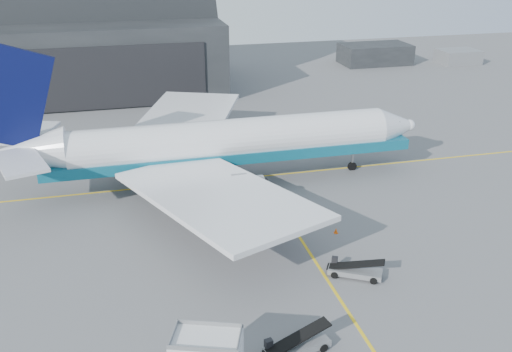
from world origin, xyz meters
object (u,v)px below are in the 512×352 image
object	(u,v)px
pushback_tug	(258,219)
belt_loader_a	(296,346)
belt_loader_b	(354,270)
airliner	(214,144)

from	to	relation	value
pushback_tug	belt_loader_a	bearing A→B (deg)	-102.56
belt_loader_a	belt_loader_b	distance (m)	10.41
airliner	belt_loader_b	world-z (taller)	airliner
pushback_tug	belt_loader_a	size ratio (longest dim) A/B	0.88
pushback_tug	airliner	bearing A→B (deg)	94.60
pushback_tug	belt_loader_a	distance (m)	17.63
airliner	pushback_tug	size ratio (longest dim) A/B	11.21
airliner	belt_loader_a	distance (m)	28.42
belt_loader_a	belt_loader_b	bearing A→B (deg)	33.47
belt_loader_b	airliner	bearing A→B (deg)	139.29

